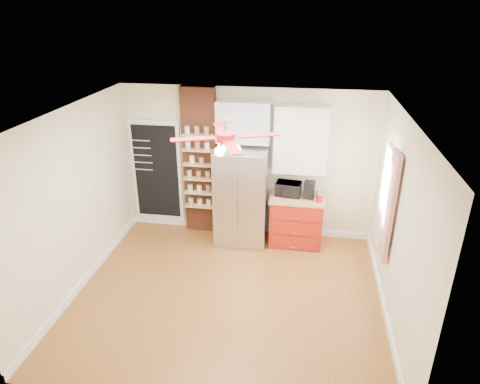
% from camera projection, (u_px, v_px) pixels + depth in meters
% --- Properties ---
extents(floor, '(4.50, 4.50, 0.00)m').
position_uv_depth(floor, '(228.00, 294.00, 6.38)').
color(floor, brown).
rests_on(floor, ground).
extents(ceiling, '(4.50, 4.50, 0.00)m').
position_uv_depth(ceiling, '(226.00, 116.00, 5.28)').
color(ceiling, white).
rests_on(ceiling, wall_back).
extents(wall_back, '(4.50, 0.02, 2.70)m').
position_uv_depth(wall_back, '(248.00, 163.00, 7.63)').
color(wall_back, beige).
rests_on(wall_back, floor).
extents(wall_front, '(4.50, 0.02, 2.70)m').
position_uv_depth(wall_front, '(188.00, 309.00, 4.02)').
color(wall_front, beige).
rests_on(wall_front, floor).
extents(wall_left, '(0.02, 4.00, 2.70)m').
position_uv_depth(wall_left, '(73.00, 202.00, 6.15)').
color(wall_left, beige).
rests_on(wall_left, floor).
extents(wall_right, '(0.02, 4.00, 2.70)m').
position_uv_depth(wall_right, '(398.00, 226.00, 5.51)').
color(wall_right, beige).
rests_on(wall_right, floor).
extents(chalkboard, '(0.95, 0.05, 1.95)m').
position_uv_depth(chalkboard, '(157.00, 172.00, 7.94)').
color(chalkboard, white).
rests_on(chalkboard, wall_back).
extents(brick_pillar, '(0.60, 0.16, 2.70)m').
position_uv_depth(brick_pillar, '(200.00, 162.00, 7.68)').
color(brick_pillar, brown).
rests_on(brick_pillar, floor).
extents(fridge, '(0.90, 0.70, 1.75)m').
position_uv_depth(fridge, '(242.00, 196.00, 7.50)').
color(fridge, silver).
rests_on(fridge, floor).
extents(upper_glass_cabinet, '(0.90, 0.35, 0.70)m').
position_uv_depth(upper_glass_cabinet, '(243.00, 122.00, 7.15)').
color(upper_glass_cabinet, white).
rests_on(upper_glass_cabinet, wall_back).
extents(red_cabinet, '(0.94, 0.64, 0.90)m').
position_uv_depth(red_cabinet, '(296.00, 220.00, 7.58)').
color(red_cabinet, '#9C1B0F').
rests_on(red_cabinet, floor).
extents(upper_shelf_unit, '(0.90, 0.30, 1.15)m').
position_uv_depth(upper_shelf_unit, '(301.00, 140.00, 7.15)').
color(upper_shelf_unit, white).
rests_on(upper_shelf_unit, wall_back).
extents(window, '(0.04, 0.75, 1.05)m').
position_uv_depth(window, '(388.00, 184.00, 6.24)').
color(window, white).
rests_on(window, wall_right).
extents(curtain, '(0.06, 0.40, 1.55)m').
position_uv_depth(curtain, '(390.00, 207.00, 5.79)').
color(curtain, red).
rests_on(curtain, wall_right).
extents(ceiling_fan, '(1.40, 1.40, 0.44)m').
position_uv_depth(ceiling_fan, '(226.00, 138.00, 5.39)').
color(ceiling_fan, silver).
rests_on(ceiling_fan, ceiling).
extents(toaster_oven, '(0.47, 0.35, 0.24)m').
position_uv_depth(toaster_oven, '(288.00, 189.00, 7.42)').
color(toaster_oven, black).
rests_on(toaster_oven, red_cabinet).
extents(coffee_maker, '(0.20, 0.22, 0.30)m').
position_uv_depth(coffee_maker, '(309.00, 190.00, 7.30)').
color(coffee_maker, black).
rests_on(coffee_maker, red_cabinet).
extents(canister_left, '(0.12, 0.12, 0.14)m').
position_uv_depth(canister_left, '(319.00, 198.00, 7.18)').
color(canister_left, '#A40917').
rests_on(canister_left, red_cabinet).
extents(canister_right, '(0.12, 0.12, 0.13)m').
position_uv_depth(canister_right, '(319.00, 194.00, 7.34)').
color(canister_right, '#AB2909').
rests_on(canister_right, red_cabinet).
extents(pantry_jar_oats, '(0.10, 0.10, 0.14)m').
position_uv_depth(pantry_jar_oats, '(192.00, 159.00, 7.55)').
color(pantry_jar_oats, beige).
rests_on(pantry_jar_oats, brick_pillar).
extents(pantry_jar_beans, '(0.11, 0.11, 0.12)m').
position_uv_depth(pantry_jar_beans, '(202.00, 161.00, 7.50)').
color(pantry_jar_beans, olive).
rests_on(pantry_jar_beans, brick_pillar).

